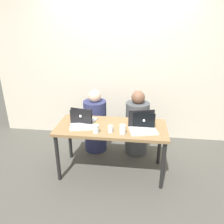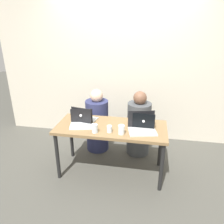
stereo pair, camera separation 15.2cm
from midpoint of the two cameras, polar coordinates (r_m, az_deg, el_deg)
name	(u,v)px [view 1 (the left image)]	position (r m, az deg, el deg)	size (l,w,h in m)	color
ground_plane	(111,171)	(3.31, -1.50, -15.09)	(12.00, 12.00, 0.00)	#47463F
back_wall	(120,69)	(3.87, 0.91, 11.06)	(4.50, 0.10, 2.51)	beige
desk	(111,131)	(2.96, -1.63, -5.06)	(1.48, 0.64, 0.73)	olive
person_on_left	(95,124)	(3.61, -5.59, -3.13)	(0.41, 0.41, 1.05)	navy
person_on_right	(137,126)	(3.53, 5.28, -3.68)	(0.43, 0.43, 1.06)	#424548
laptop_back_right	(144,123)	(2.94, 6.81, -2.80)	(0.29, 0.25, 0.21)	#B6B4BB
laptop_front_right	(142,126)	(2.83, 6.45, -3.71)	(0.39, 0.32, 0.24)	silver
laptop_back_left	(84,119)	(3.07, -8.81, -1.73)	(0.34, 0.29, 0.23)	#B2B9B5
laptop_front_left	(81,123)	(2.96, -9.48, -2.83)	(0.34, 0.28, 0.21)	silver
water_glass_center	(110,129)	(2.76, -1.99, -4.60)	(0.06, 0.06, 0.09)	silver
water_glass_right	(123,130)	(2.72, 1.17, -4.74)	(0.08, 0.08, 0.12)	white
water_glass_left	(96,129)	(2.75, -5.84, -4.57)	(0.07, 0.07, 0.11)	silver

